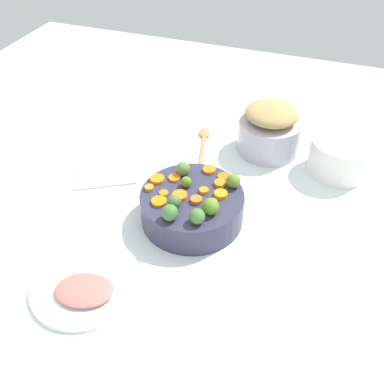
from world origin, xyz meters
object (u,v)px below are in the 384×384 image
Objects in this scene: serving_bowl_carrots at (192,207)px; ham_plate at (83,286)px; wooden_spoon at (204,143)px; casserole_dish at (340,156)px; metal_pot at (269,135)px.

ham_plate is (0.16, 0.31, -0.04)m from serving_bowl_carrots.
casserole_dish is at bearing -179.37° from wooden_spoon.
metal_pot is at bearing -168.12° from wooden_spoon.
wooden_spoon is 0.66m from ham_plate.
serving_bowl_carrots is 1.49× the size of casserole_dish.
serving_bowl_carrots is at bearing 45.48° from casserole_dish.
metal_pot is 0.69× the size of wooden_spoon.
metal_pot is (-0.12, -0.40, 0.01)m from serving_bowl_carrots.
metal_pot is 0.22m from wooden_spoon.
serving_bowl_carrots reaches higher than ham_plate.
metal_pot is at bearing -112.04° from ham_plate.
serving_bowl_carrots is 0.41m from metal_pot.
wooden_spoon is at bearing 0.63° from casserole_dish.
ham_plate is (0.28, 0.70, -0.05)m from metal_pot.
serving_bowl_carrots is 0.94× the size of wooden_spoon.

